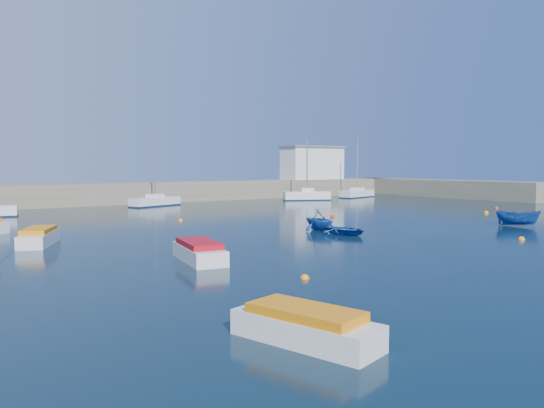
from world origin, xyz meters
TOP-DOWN VIEW (x-y plane):
  - ground at (0.00, 0.00)m, footprint 220.00×220.00m
  - back_wall at (0.00, 46.00)m, footprint 96.00×4.50m
  - right_arm at (44.00, 32.00)m, footprint 4.50×32.00m
  - harbor_office at (30.00, 46.00)m, footprint 10.00×4.00m
  - sailboat_6 at (0.59, 39.72)m, footprint 6.80×3.98m
  - sailboat_7 at (21.92, 37.54)m, footprint 6.49×4.41m
  - sailboat_8 at (32.33, 38.30)m, footprint 7.19×3.57m
  - motorboat_0 at (-12.23, 4.57)m, footprint 2.47×4.78m
  - motorboat_1 at (-17.53, 14.90)m, footprint 3.22×4.49m
  - motorboat_3 at (-15.72, -8.05)m, footprint 2.47×4.40m
  - dinghy_center at (0.75, 7.67)m, footprint 2.59×3.36m
  - dinghy_left at (0.91, 10.66)m, footprint 2.56×2.96m
  - dinghy_right at (15.35, 3.52)m, footprint 2.21×3.48m
  - buoy_0 at (-10.61, -1.78)m, footprint 0.39×0.39m
  - buoy_1 at (8.51, 17.57)m, footprint 0.48×0.48m
  - buoy_2 at (23.82, 11.61)m, footprint 0.50×0.50m
  - buoy_3 at (-4.46, 22.61)m, footprint 0.41×0.41m
  - buoy_4 at (29.86, 14.17)m, footprint 0.46×0.46m
  - buoy_5 at (8.19, -0.77)m, footprint 0.43×0.43m

SIDE VIEW (x-z plane):
  - ground at x=0.00m, z-range 0.00..0.00m
  - buoy_0 at x=-10.61m, z-range -0.20..0.20m
  - buoy_1 at x=8.51m, z-range -0.24..0.24m
  - buoy_2 at x=23.82m, z-range -0.25..0.25m
  - buoy_3 at x=-4.46m, z-range -0.20..0.20m
  - buoy_4 at x=29.86m, z-range -0.23..0.23m
  - buoy_5 at x=8.19m, z-range -0.21..0.21m
  - dinghy_center at x=0.75m, z-range 0.00..0.64m
  - motorboat_3 at x=-15.72m, z-range -0.03..0.95m
  - motorboat_0 at x=-12.23m, z-range -0.03..0.99m
  - motorboat_1 at x=-17.53m, z-range -0.03..1.02m
  - sailboat_6 at x=0.59m, z-range -3.72..4.87m
  - sailboat_8 at x=32.33m, z-range -3.92..5.11m
  - dinghy_right at x=15.35m, z-range 0.00..1.26m
  - sailboat_7 at x=21.92m, z-range -3.58..4.93m
  - dinghy_left at x=0.91m, z-range 0.00..1.55m
  - back_wall at x=0.00m, z-range 0.00..2.60m
  - right_arm at x=44.00m, z-range 0.00..2.60m
  - harbor_office at x=30.00m, z-range 2.60..7.60m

